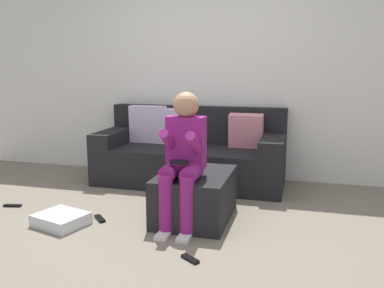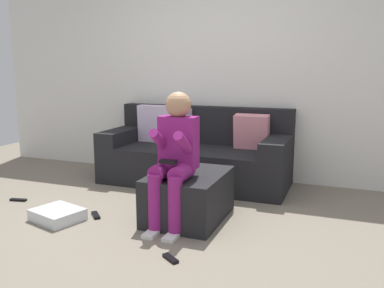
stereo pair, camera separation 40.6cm
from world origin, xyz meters
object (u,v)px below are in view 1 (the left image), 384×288
(ottoman, at_px, (195,196))
(storage_bin, at_px, (61,220))
(remote_near_ottoman, at_px, (190,259))
(couch_sectional, at_px, (190,155))
(person_seated, at_px, (183,155))
(remote_under_side_table, at_px, (13,206))
(remote_by_storage_bin, at_px, (100,219))

(ottoman, relative_size, storage_bin, 2.04)
(remote_near_ottoman, bearing_deg, couch_sectional, 140.43)
(person_seated, bearing_deg, ottoman, 75.57)
(storage_bin, bearing_deg, remote_under_side_table, 157.92)
(person_seated, height_order, remote_under_side_table, person_seated)
(remote_by_storage_bin, distance_m, remote_under_side_table, 1.00)
(storage_bin, distance_m, remote_by_storage_bin, 0.33)
(person_seated, distance_m, remote_by_storage_bin, 0.98)
(remote_by_storage_bin, relative_size, remote_under_side_table, 1.04)
(remote_under_side_table, bearing_deg, ottoman, -5.76)
(remote_near_ottoman, distance_m, remote_by_storage_bin, 1.13)
(couch_sectional, height_order, ottoman, couch_sectional)
(remote_by_storage_bin, bearing_deg, couch_sectional, 117.35)
(ottoman, xyz_separation_m, remote_by_storage_bin, (-0.81, -0.26, -0.20))
(storage_bin, xyz_separation_m, remote_near_ottoman, (1.25, -0.34, -0.04))
(ottoman, bearing_deg, remote_under_side_table, -174.60)
(remote_near_ottoman, xyz_separation_m, remote_by_storage_bin, (-0.99, 0.54, 0.00))
(couch_sectional, relative_size, remote_under_side_table, 12.60)
(couch_sectional, relative_size, remote_near_ottoman, 13.84)
(couch_sectional, height_order, person_seated, person_seated)
(person_seated, distance_m, remote_near_ottoman, 0.89)
(storage_bin, bearing_deg, remote_by_storage_bin, 38.27)
(storage_bin, xyz_separation_m, remote_under_side_table, (-0.73, 0.30, -0.04))
(ottoman, height_order, remote_near_ottoman, ottoman)
(person_seated, relative_size, remote_near_ottoman, 7.31)
(remote_near_ottoman, relative_size, remote_by_storage_bin, 0.87)
(couch_sectional, distance_m, person_seated, 1.41)
(remote_under_side_table, bearing_deg, couch_sectional, 31.17)
(person_seated, relative_size, remote_under_side_table, 6.66)
(storage_bin, bearing_deg, person_seated, 14.57)
(person_seated, bearing_deg, couch_sectional, 102.92)
(storage_bin, height_order, remote_near_ottoman, storage_bin)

